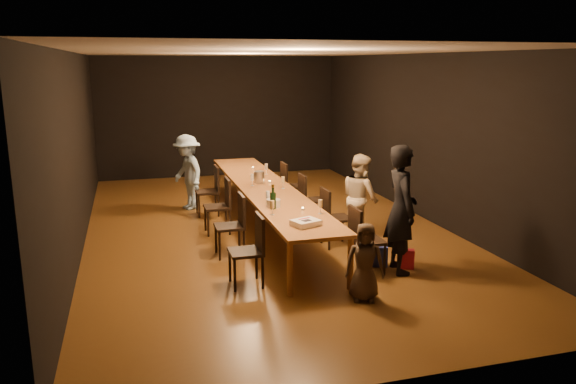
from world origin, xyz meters
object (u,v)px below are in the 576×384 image
object	(u,v)px
chair_left_1	(229,226)
woman_tan	(360,197)
woman_birthday	(401,209)
child	(365,262)
chair_left_0	(246,251)
champagne_bottle	(273,197)
chair_left_2	(217,206)
table	(266,190)
plate_stack	(273,203)
man_blue	(187,172)
ice_bucket	(259,177)
birthday_cake	(306,223)
chair_right_1	(336,217)
chair_right_0	(368,240)
chair_right_2	(312,200)
chair_right_3	(293,186)
chair_left_3	(207,191)

from	to	relation	value
chair_left_1	woman_tan	bearing A→B (deg)	-84.94
woman_birthday	child	xyz separation A→B (m)	(-0.86, -0.77, -0.40)
chair_left_0	champagne_bottle	world-z (taller)	champagne_bottle
chair_left_2	woman_birthday	world-z (taller)	woman_birthday
table	plate_stack	size ratio (longest dim) A/B	29.05
table	woman_tan	distance (m)	1.67
chair_left_0	man_blue	size ratio (longest dim) A/B	0.63
table	child	size ratio (longest dim) A/B	6.20
woman_birthday	ice_bucket	size ratio (longest dim) A/B	8.56
chair_left_0	birthday_cake	bearing A→B (deg)	-92.42
chair_left_1	chair_right_1	bearing A→B (deg)	-90.00
child	champagne_bottle	world-z (taller)	champagne_bottle
child	plate_stack	size ratio (longest dim) A/B	4.68
man_blue	plate_stack	xyz separation A→B (m)	(0.94, -3.13, 0.07)
chair_right_0	ice_bucket	size ratio (longest dim) A/B	4.50
woman_birthday	plate_stack	world-z (taller)	woman_birthday
champagne_bottle	birthday_cake	bearing A→B (deg)	-78.62
woman_birthday	chair_right_0	bearing A→B (deg)	87.42
plate_stack	champagne_bottle	distance (m)	0.16
chair_right_2	ice_bucket	world-z (taller)	ice_bucket
chair_right_2	child	size ratio (longest dim) A/B	0.96
plate_stack	champagne_bottle	bearing A→B (deg)	-107.84
chair_right_0	champagne_bottle	distance (m)	1.51
champagne_bottle	woman_birthday	bearing A→B (deg)	-33.19
chair_right_1	man_blue	distance (m)	3.57
chair_right_2	chair_right_3	distance (m)	1.20
woman_birthday	champagne_bottle	bearing A→B (deg)	64.24
table	champagne_bottle	xyz separation A→B (m)	(-0.25, -1.47, 0.23)
chair_left_2	child	size ratio (longest dim) A/B	0.96
chair_left_3	birthday_cake	bearing A→B (deg)	-167.60
woman_birthday	ice_bucket	world-z (taller)	woman_birthday
table	man_blue	xyz separation A→B (m)	(-1.15, 1.75, 0.04)
chair_right_0	chair_right_2	distance (m)	2.40
table	chair_right_3	world-z (taller)	chair_right_3
chair_right_3	man_blue	world-z (taller)	man_blue
chair_left_2	ice_bucket	bearing A→B (deg)	-66.19
plate_stack	chair_left_0	bearing A→B (deg)	-121.81
man_blue	child	xyz separation A→B (m)	(1.59, -4.99, -0.25)
table	chair_right_1	xyz separation A→B (m)	(0.85, -1.20, -0.24)
woman_birthday	woman_tan	size ratio (longest dim) A/B	1.25
chair_left_3	child	bearing A→B (deg)	-163.81
chair_right_1	chair_left_0	xyz separation A→B (m)	(-1.70, -1.20, 0.00)
chair_right_3	chair_left_1	distance (m)	2.94
chair_right_0	chair_left_0	size ratio (longest dim) A/B	1.00
chair_right_1	chair_right_2	world-z (taller)	same
chair_left_0	chair_left_2	bearing A→B (deg)	0.00
chair_left_1	child	xyz separation A→B (m)	(1.29, -2.05, 0.02)
chair_right_0	chair_left_2	bearing A→B (deg)	-144.69
chair_left_1	birthday_cake	size ratio (longest dim) A/B	2.26
chair_left_1	child	distance (m)	2.42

